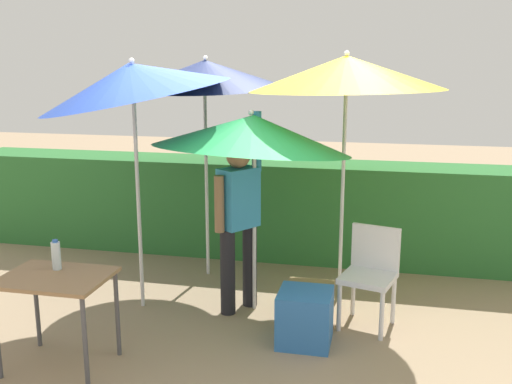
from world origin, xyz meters
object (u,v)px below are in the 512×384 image
(chair_plastic, at_px, (371,270))
(crate_cardboard, at_px, (309,302))
(umbrella_yellow, at_px, (346,73))
(umbrella_navy, at_px, (133,80))
(umbrella_orange, at_px, (205,74))
(cooler_box, at_px, (305,317))
(umbrella_rainbow, at_px, (253,133))
(bottle_water, at_px, (56,255))
(folding_table, at_px, (56,287))
(person_vendor, at_px, (239,215))

(chair_plastic, relative_size, crate_cardboard, 2.10)
(umbrella_yellow, height_order, umbrella_navy, umbrella_navy)
(umbrella_orange, xyz_separation_m, crate_cardboard, (1.25, -0.91, -2.04))
(crate_cardboard, bearing_deg, cooler_box, -87.30)
(umbrella_navy, xyz_separation_m, crate_cardboard, (1.61, 0.10, -2.00))
(umbrella_rainbow, height_order, bottle_water, umbrella_rainbow)
(umbrella_rainbow, xyz_separation_m, folding_table, (-1.22, -1.39, -1.04))
(umbrella_rainbow, relative_size, person_vendor, 1.05)
(folding_table, xyz_separation_m, bottle_water, (-0.06, 0.13, 0.21))
(chair_plastic, relative_size, cooler_box, 1.94)
(umbrella_yellow, xyz_separation_m, umbrella_navy, (-1.84, -0.69, -0.06))
(person_vendor, bearing_deg, umbrella_orange, 123.73)
(umbrella_orange, bearing_deg, umbrella_yellow, -11.90)
(umbrella_orange, relative_size, person_vendor, 1.27)
(umbrella_yellow, xyz_separation_m, cooler_box, (-0.21, -1.08, -1.99))
(umbrella_rainbow, xyz_separation_m, bottle_water, (-1.28, -1.26, -0.84))
(umbrella_rainbow, bearing_deg, crate_cardboard, -11.76)
(umbrella_yellow, distance_m, folding_table, 3.16)
(folding_table, bearing_deg, cooler_box, 23.65)
(umbrella_rainbow, distance_m, umbrella_orange, 1.16)
(umbrella_rainbow, height_order, umbrella_orange, umbrella_orange)
(umbrella_navy, distance_m, folding_table, 1.92)
(crate_cardboard, relative_size, bottle_water, 1.77)
(person_vendor, bearing_deg, chair_plastic, -2.85)
(folding_table, bearing_deg, umbrella_rainbow, 48.81)
(umbrella_orange, relative_size, umbrella_yellow, 0.99)
(umbrella_orange, bearing_deg, bottle_water, -106.17)
(umbrella_navy, height_order, folding_table, umbrella_navy)
(umbrella_navy, bearing_deg, cooler_box, -13.52)
(folding_table, bearing_deg, person_vendor, 50.75)
(person_vendor, height_order, bottle_water, person_vendor)
(umbrella_yellow, relative_size, umbrella_navy, 0.96)
(chair_plastic, height_order, crate_cardboard, chair_plastic)
(person_vendor, bearing_deg, umbrella_yellow, 30.18)
(umbrella_rainbow, height_order, umbrella_navy, umbrella_navy)
(bottle_water, bearing_deg, person_vendor, 46.25)
(person_vendor, bearing_deg, folding_table, -129.25)
(cooler_box, distance_m, crate_cardboard, 0.49)
(cooler_box, xyz_separation_m, folding_table, (-1.80, -0.79, 0.43))
(umbrella_orange, distance_m, bottle_water, 2.52)
(umbrella_yellow, bearing_deg, folding_table, -137.02)
(umbrella_yellow, height_order, person_vendor, umbrella_yellow)
(umbrella_orange, relative_size, bottle_water, 9.98)
(folding_table, bearing_deg, bottle_water, 115.38)
(umbrella_yellow, distance_m, umbrella_navy, 1.96)
(person_vendor, distance_m, chair_plastic, 1.30)
(bottle_water, bearing_deg, folding_table, -64.62)
(crate_cardboard, bearing_deg, bottle_water, -148.10)
(chair_plastic, relative_size, bottle_water, 3.71)
(umbrella_orange, bearing_deg, chair_plastic, -26.81)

